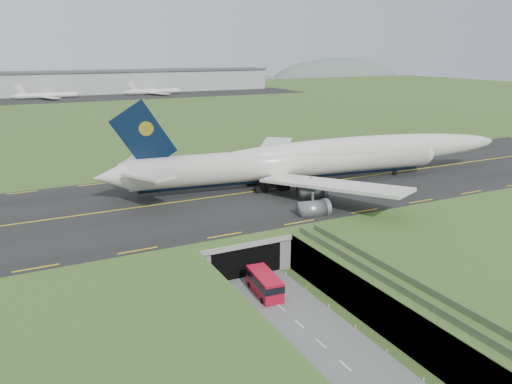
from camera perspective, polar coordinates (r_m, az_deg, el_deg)
ground at (r=74.00m, az=1.69°, el=-12.17°), size 900.00×900.00×0.00m
airfield_deck at (r=72.64m, az=1.71°, el=-10.08°), size 800.00×800.00×6.00m
trench_road at (r=68.30m, az=4.77°, el=-14.71°), size 12.00×75.00×0.20m
taxiway at (r=99.83m, az=-7.27°, el=-0.94°), size 800.00×44.00×0.18m
tunnel_portal at (r=86.33m, az=-3.57°, el=-5.51°), size 17.00×22.30×6.00m
guideway at (r=64.12m, az=19.14°, el=-12.45°), size 3.00×53.00×7.05m
jumbo_jet at (r=111.48m, az=7.07°, el=3.73°), size 96.58×61.41×20.47m
shuttle_tram at (r=74.47m, az=0.98°, el=-10.44°), size 3.73×8.20×3.24m
cargo_terminal at (r=358.75m, az=-22.06°, el=11.47°), size 320.00×67.00×15.60m
distant_hills at (r=498.17m, az=-15.75°, el=10.88°), size 700.00×91.00×60.00m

